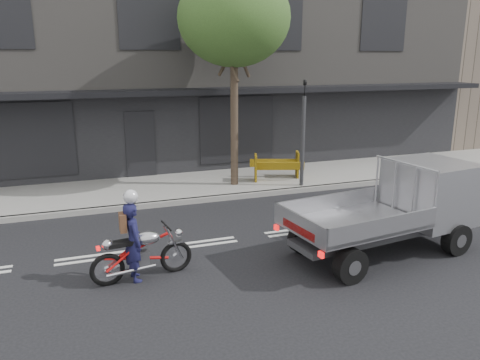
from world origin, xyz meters
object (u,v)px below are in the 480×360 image
flatbed_ute (417,198)px  street_tree (234,19)px  construction_barrier (280,167)px  rider (134,242)px  traffic_light_pole (303,139)px  motorcycle (142,253)px

flatbed_ute → street_tree: bearing=103.7°
construction_barrier → rider: bearing=-135.1°
flatbed_ute → rider: bearing=168.7°
street_tree → flatbed_ute: size_ratio=1.49×
rider → flatbed_ute: 6.20m
traffic_light_pole → motorcycle: traffic_light_pole is taller
rider → motorcycle: bearing=-97.1°
traffic_light_pole → motorcycle: size_ratio=1.75×
flatbed_ute → motorcycle: bearing=168.6°
flatbed_ute → construction_barrier: bearing=89.4°
rider → flatbed_ute: flatbed_ute is taller
street_tree → construction_barrier: 4.93m
motorcycle → traffic_light_pole: bearing=31.9°
street_tree → flatbed_ute: (2.30, -5.89, -4.13)m
traffic_light_pole → flatbed_ute: 5.08m
rider → traffic_light_pole: bearing=-58.9°
construction_barrier → flatbed_ute: bearing=-83.0°
rider → flatbed_ute: (6.18, -0.40, 0.37)m
street_tree → flatbed_ute: bearing=-68.7°
traffic_light_pole → flatbed_ute: traffic_light_pole is taller
traffic_light_pole → rider: bearing=-141.7°
flatbed_ute → construction_barrier: size_ratio=2.74×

